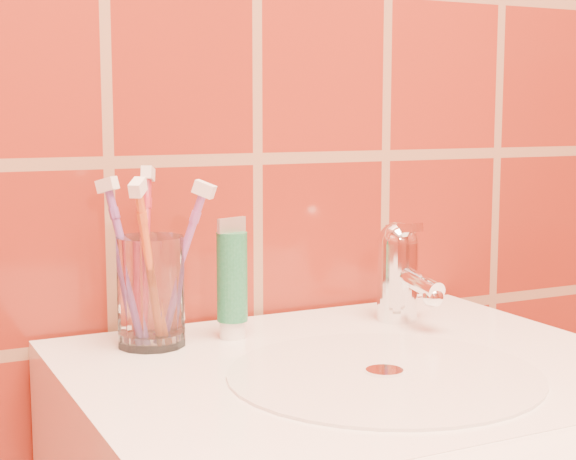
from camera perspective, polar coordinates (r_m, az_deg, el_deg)
glass_tumbler at (r=0.95m, az=-8.87°, el=-3.95°), size 0.09×0.09×0.12m
toothpaste_tube at (r=0.97m, az=-3.63°, el=-3.38°), size 0.04×0.03×0.13m
faucet at (r=1.06m, az=7.23°, el=-2.48°), size 0.05×0.11×0.12m
toothbrush_0 at (r=0.94m, az=-7.04°, el=-2.26°), size 0.14×0.13×0.19m
toothbrush_1 at (r=0.91m, az=-8.93°, el=-2.40°), size 0.13×0.14×0.20m
toothbrush_2 at (r=0.95m, az=-10.38°, el=-2.15°), size 0.11×0.12×0.19m
toothbrush_3 at (r=0.97m, az=-9.21°, el=-1.65°), size 0.10×0.12×0.21m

